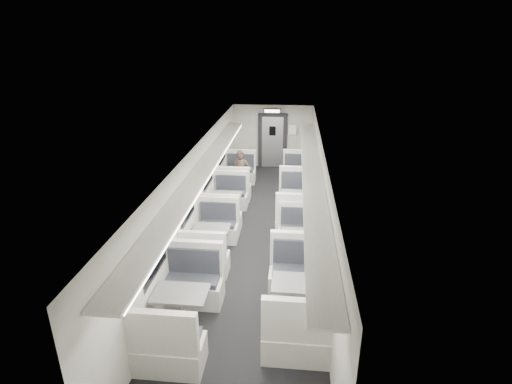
% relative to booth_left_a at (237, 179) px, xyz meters
% --- Properties ---
extents(room, '(3.24, 12.24, 2.64)m').
position_rel_booth_left_a_xyz_m(room, '(1.00, -3.34, 0.82)').
color(room, black).
rests_on(room, ground).
extents(booth_left_a, '(1.04, 2.10, 1.13)m').
position_rel_booth_left_a_xyz_m(booth_left_a, '(0.00, 0.00, 0.00)').
color(booth_left_a, silver).
rests_on(booth_left_a, room).
extents(booth_left_b, '(1.00, 2.04, 1.09)m').
position_rel_booth_left_a_xyz_m(booth_left_b, '(0.00, -2.15, -0.01)').
color(booth_left_b, silver).
rests_on(booth_left_b, room).
extents(booth_left_c, '(1.01, 2.04, 1.09)m').
position_rel_booth_left_a_xyz_m(booth_left_c, '(0.00, -4.22, -0.01)').
color(booth_left_c, silver).
rests_on(booth_left_c, room).
extents(booth_left_d, '(1.11, 2.26, 1.21)m').
position_rel_booth_left_a_xyz_m(booth_left_d, '(0.00, -6.80, 0.03)').
color(booth_left_d, silver).
rests_on(booth_left_d, room).
extents(booth_right_a, '(1.07, 2.16, 1.16)m').
position_rel_booth_left_a_xyz_m(booth_right_a, '(2.00, 0.04, 0.01)').
color(booth_right_a, silver).
rests_on(booth_right_a, room).
extents(booth_right_b, '(1.15, 2.33, 1.24)m').
position_rel_booth_left_a_xyz_m(booth_right_b, '(2.00, -2.17, 0.04)').
color(booth_right_b, silver).
rests_on(booth_right_b, room).
extents(booth_right_c, '(0.97, 1.97, 1.05)m').
position_rel_booth_left_a_xyz_m(booth_right_c, '(2.00, -4.22, -0.02)').
color(booth_right_c, silver).
rests_on(booth_right_c, room).
extents(booth_right_d, '(1.15, 2.33, 1.24)m').
position_rel_booth_left_a_xyz_m(booth_right_d, '(2.00, -6.34, 0.04)').
color(booth_right_d, silver).
rests_on(booth_right_d, room).
extents(passenger, '(0.57, 0.39, 1.51)m').
position_rel_booth_left_a_xyz_m(passenger, '(0.19, -0.49, 0.38)').
color(passenger, black).
rests_on(passenger, room).
extents(window_a, '(0.02, 1.18, 0.84)m').
position_rel_booth_left_a_xyz_m(window_a, '(-0.49, 0.06, 0.97)').
color(window_a, black).
rests_on(window_a, room).
extents(window_b, '(0.02, 1.18, 0.84)m').
position_rel_booth_left_a_xyz_m(window_b, '(-0.49, -2.14, 0.97)').
color(window_b, black).
rests_on(window_b, room).
extents(window_c, '(0.02, 1.18, 0.84)m').
position_rel_booth_left_a_xyz_m(window_c, '(-0.49, -4.34, 0.97)').
color(window_c, black).
rests_on(window_c, room).
extents(window_d, '(0.02, 1.18, 0.84)m').
position_rel_booth_left_a_xyz_m(window_d, '(-0.49, -6.54, 0.97)').
color(window_d, black).
rests_on(window_d, room).
extents(luggage_rack_left, '(0.46, 10.40, 0.09)m').
position_rel_booth_left_a_xyz_m(luggage_rack_left, '(-0.24, -3.64, 1.54)').
color(luggage_rack_left, silver).
rests_on(luggage_rack_left, room).
extents(luggage_rack_right, '(0.46, 10.40, 0.09)m').
position_rel_booth_left_a_xyz_m(luggage_rack_right, '(2.24, -3.64, 1.54)').
color(luggage_rack_right, silver).
rests_on(luggage_rack_right, room).
extents(vestibule_door, '(1.10, 0.13, 2.10)m').
position_rel_booth_left_a_xyz_m(vestibule_door, '(1.00, 2.59, 0.66)').
color(vestibule_door, black).
rests_on(vestibule_door, room).
extents(exit_sign, '(0.62, 0.12, 0.16)m').
position_rel_booth_left_a_xyz_m(exit_sign, '(1.00, 2.10, 1.90)').
color(exit_sign, black).
rests_on(exit_sign, room).
extents(wall_notice, '(0.32, 0.02, 0.40)m').
position_rel_booth_left_a_xyz_m(wall_notice, '(1.75, 2.58, 1.12)').
color(wall_notice, white).
rests_on(wall_notice, room).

